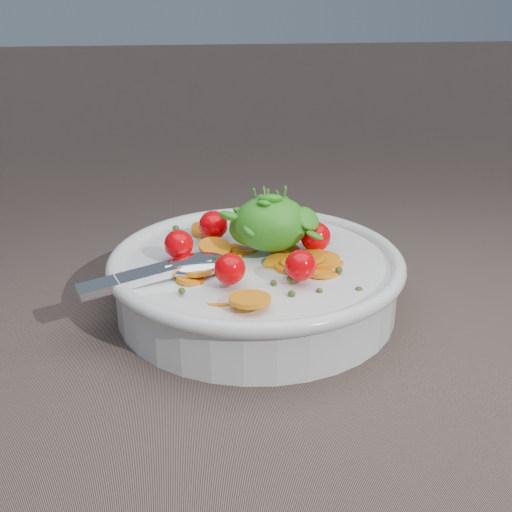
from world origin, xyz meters
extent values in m
plane|color=#725C51|center=(0.00, 0.00, 0.00)|extent=(6.00, 6.00, 0.00)
cylinder|color=silver|center=(-0.01, -0.01, 0.03)|extent=(0.28, 0.28, 0.05)
torus|color=silver|center=(-0.01, -0.01, 0.05)|extent=(0.29, 0.29, 0.01)
cylinder|color=silver|center=(-0.01, -0.01, 0.00)|extent=(0.14, 0.14, 0.01)
cylinder|color=brown|center=(-0.01, -0.01, 0.03)|extent=(0.25, 0.25, 0.04)
cylinder|color=orange|center=(-0.05, -0.09, 0.05)|extent=(0.04, 0.04, 0.01)
cylinder|color=orange|center=(-0.08, -0.05, 0.05)|extent=(0.04, 0.04, 0.01)
cylinder|color=orange|center=(-0.04, 0.00, 0.05)|extent=(0.04, 0.04, 0.02)
cylinder|color=orange|center=(0.07, 0.03, 0.05)|extent=(0.03, 0.03, 0.01)
cylinder|color=orange|center=(-0.02, 0.06, 0.05)|extent=(0.04, 0.04, 0.01)
cylinder|color=orange|center=(-0.07, -0.04, 0.06)|extent=(0.04, 0.04, 0.01)
cylinder|color=orange|center=(-0.04, 0.00, 0.05)|extent=(0.04, 0.04, 0.01)
cylinder|color=orange|center=(0.05, -0.03, 0.06)|extent=(0.04, 0.04, 0.01)
cylinder|color=orange|center=(-0.06, 0.06, 0.06)|extent=(0.03, 0.03, 0.01)
cylinder|color=orange|center=(-0.02, 0.02, 0.05)|extent=(0.04, 0.04, 0.02)
cylinder|color=orange|center=(0.06, -0.03, 0.05)|extent=(0.04, 0.04, 0.01)
cylinder|color=orange|center=(-0.03, -0.11, 0.06)|extent=(0.04, 0.04, 0.01)
cylinder|color=orange|center=(0.02, -0.04, 0.05)|extent=(0.03, 0.03, 0.01)
cylinder|color=orange|center=(-0.05, 0.01, 0.06)|extent=(0.04, 0.04, 0.02)
cylinder|color=orange|center=(-0.03, 0.01, 0.05)|extent=(0.04, 0.04, 0.01)
cylinder|color=orange|center=(0.04, -0.03, 0.06)|extent=(0.03, 0.03, 0.01)
cylinder|color=orange|center=(0.02, -0.03, 0.06)|extent=(0.03, 0.03, 0.01)
cylinder|color=orange|center=(0.01, 0.05, 0.05)|extent=(0.04, 0.04, 0.01)
cylinder|color=orange|center=(0.05, -0.05, 0.05)|extent=(0.04, 0.04, 0.01)
cylinder|color=orange|center=(0.01, -0.03, 0.05)|extent=(0.05, 0.04, 0.02)
cylinder|color=orange|center=(0.06, 0.07, 0.06)|extent=(0.04, 0.04, 0.01)
cylinder|color=orange|center=(0.02, 0.00, 0.05)|extent=(0.04, 0.04, 0.01)
sphere|color=#3A4918|center=(-0.07, -0.04, 0.06)|extent=(0.01, 0.01, 0.01)
sphere|color=#3A4918|center=(0.01, 0.05, 0.06)|extent=(0.01, 0.01, 0.01)
sphere|color=#3A4918|center=(0.01, -0.09, 0.06)|extent=(0.01, 0.01, 0.01)
sphere|color=#3A4918|center=(0.06, -0.05, 0.06)|extent=(0.01, 0.01, 0.01)
sphere|color=#3A4918|center=(0.01, -0.07, 0.06)|extent=(0.01, 0.01, 0.01)
sphere|color=#3A4918|center=(0.05, -0.05, 0.05)|extent=(0.01, 0.01, 0.01)
sphere|color=#3A4918|center=(-0.09, -0.03, 0.06)|extent=(0.01, 0.01, 0.01)
sphere|color=#3A4918|center=(-0.09, 0.07, 0.06)|extent=(0.01, 0.01, 0.01)
sphere|color=#3A4918|center=(0.03, -0.05, 0.06)|extent=(0.01, 0.01, 0.01)
sphere|color=#3A4918|center=(-0.08, -0.08, 0.06)|extent=(0.01, 0.01, 0.01)
sphere|color=#3A4918|center=(0.04, -0.09, 0.05)|extent=(0.01, 0.01, 0.01)
sphere|color=#3A4918|center=(-0.10, 0.02, 0.05)|extent=(0.01, 0.01, 0.01)
sphere|color=#3A4918|center=(-0.04, 0.04, 0.06)|extent=(0.01, 0.01, 0.01)
sphere|color=#3A4918|center=(-0.05, -0.03, 0.06)|extent=(0.01, 0.01, 0.01)
sphere|color=#3A4918|center=(-0.06, -0.02, 0.05)|extent=(0.01, 0.01, 0.01)
sphere|color=#3A4918|center=(0.01, -0.06, 0.06)|extent=(0.01, 0.01, 0.01)
sphere|color=#3A4918|center=(0.00, -0.07, 0.06)|extent=(0.01, 0.01, 0.01)
sphere|color=#3A4918|center=(-0.04, -0.04, 0.06)|extent=(0.01, 0.01, 0.01)
sphere|color=#3A4918|center=(0.07, -0.09, 0.05)|extent=(0.01, 0.01, 0.01)
sphere|color=#E20006|center=(0.05, -0.01, 0.07)|extent=(0.03, 0.03, 0.03)
sphere|color=#E20006|center=(0.03, 0.04, 0.07)|extent=(0.03, 0.03, 0.03)
sphere|color=#E20006|center=(-0.05, 0.04, 0.07)|extent=(0.03, 0.03, 0.03)
sphere|color=#E20006|center=(-0.09, -0.01, 0.07)|extent=(0.03, 0.03, 0.03)
sphere|color=#E20006|center=(-0.04, -0.07, 0.07)|extent=(0.03, 0.03, 0.03)
sphere|color=#E20006|center=(0.02, -0.07, 0.07)|extent=(0.03, 0.03, 0.03)
ellipsoid|color=green|center=(0.01, 0.00, 0.09)|extent=(0.07, 0.06, 0.05)
ellipsoid|color=green|center=(-0.01, 0.01, 0.08)|extent=(0.04, 0.04, 0.03)
ellipsoid|color=green|center=(0.00, 0.02, 0.10)|extent=(0.04, 0.04, 0.03)
ellipsoid|color=green|center=(0.00, 0.01, 0.09)|extent=(0.03, 0.03, 0.02)
ellipsoid|color=green|center=(0.02, 0.01, 0.09)|extent=(0.02, 0.03, 0.02)
ellipsoid|color=green|center=(0.01, 0.00, 0.11)|extent=(0.03, 0.03, 0.02)
ellipsoid|color=green|center=(0.02, -0.02, 0.09)|extent=(0.03, 0.03, 0.01)
ellipsoid|color=green|center=(0.03, -0.02, 0.09)|extent=(0.03, 0.03, 0.02)
ellipsoid|color=green|center=(-0.02, 0.05, 0.08)|extent=(0.02, 0.02, 0.01)
ellipsoid|color=green|center=(-0.01, 0.01, 0.09)|extent=(0.02, 0.03, 0.02)
ellipsoid|color=green|center=(0.05, 0.01, 0.08)|extent=(0.03, 0.02, 0.02)
ellipsoid|color=green|center=(-0.01, -0.02, 0.09)|extent=(0.02, 0.02, 0.02)
ellipsoid|color=green|center=(-0.01, 0.02, 0.08)|extent=(0.03, 0.03, 0.03)
ellipsoid|color=green|center=(0.04, -0.01, 0.10)|extent=(0.03, 0.03, 0.03)
ellipsoid|color=green|center=(0.02, 0.02, 0.09)|extent=(0.03, 0.02, 0.02)
ellipsoid|color=green|center=(0.01, 0.00, 0.10)|extent=(0.03, 0.03, 0.02)
ellipsoid|color=green|center=(0.04, -0.03, 0.09)|extent=(0.02, 0.02, 0.02)
ellipsoid|color=green|center=(0.03, 0.01, 0.09)|extent=(0.02, 0.02, 0.01)
ellipsoid|color=green|center=(-0.01, 0.00, 0.09)|extent=(0.03, 0.03, 0.02)
ellipsoid|color=green|center=(-0.01, 0.02, 0.08)|extent=(0.03, 0.03, 0.02)
ellipsoid|color=green|center=(-0.03, 0.00, 0.10)|extent=(0.02, 0.02, 0.02)
ellipsoid|color=green|center=(0.02, 0.00, 0.10)|extent=(0.03, 0.04, 0.03)
ellipsoid|color=green|center=(0.00, 0.01, 0.11)|extent=(0.03, 0.03, 0.02)
ellipsoid|color=green|center=(0.00, -0.01, 0.11)|extent=(0.02, 0.02, 0.02)
ellipsoid|color=green|center=(0.01, 0.01, 0.10)|extent=(0.04, 0.04, 0.02)
ellipsoid|color=green|center=(0.04, 0.01, 0.08)|extent=(0.02, 0.03, 0.02)
cylinder|color=#4C8C33|center=(0.02, 0.01, 0.10)|extent=(0.00, 0.02, 0.05)
cylinder|color=#4C8C33|center=(0.00, -0.01, 0.10)|extent=(0.01, 0.01, 0.05)
cylinder|color=#4C8C33|center=(0.00, 0.01, 0.10)|extent=(0.01, 0.02, 0.05)
cylinder|color=#4C8C33|center=(0.02, -0.01, 0.10)|extent=(0.02, 0.00, 0.05)
cylinder|color=#4C8C33|center=(0.00, -0.01, 0.10)|extent=(0.01, 0.00, 0.05)
cylinder|color=#4C8C33|center=(0.02, 0.01, 0.10)|extent=(0.01, 0.01, 0.05)
cylinder|color=#4C8C33|center=(0.00, 0.00, 0.10)|extent=(0.01, 0.01, 0.05)
ellipsoid|color=silver|center=(-0.07, -0.03, 0.06)|extent=(0.07, 0.06, 0.02)
cube|color=silver|center=(-0.12, -0.05, 0.06)|extent=(0.12, 0.06, 0.02)
cylinder|color=silver|center=(-0.09, -0.04, 0.06)|extent=(0.03, 0.02, 0.01)
cube|color=white|center=(0.04, 0.15, 0.00)|extent=(0.19, 0.16, 0.01)
camera|label=1|loc=(-0.08, -0.59, 0.31)|focal=45.00mm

